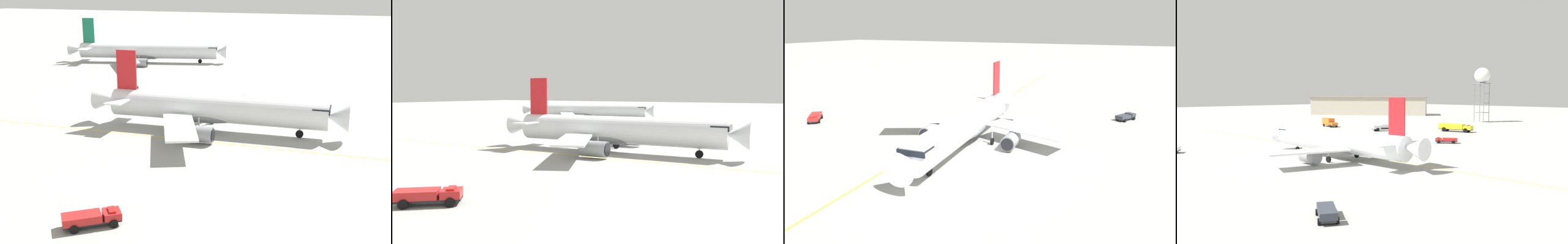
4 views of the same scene
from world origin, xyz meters
The scene contains 6 objects.
ground_plane centered at (0.00, 0.00, 0.00)m, with size 600.00×600.00×0.00m, color #9E9E99.
airliner_main centered at (-3.13, 0.79, 3.20)m, with size 31.11×38.56×11.46m.
airliner_secondary centered at (54.14, 40.00, 3.02)m, with size 37.04×43.54×12.20m.
baggage_truck_truck centered at (18.35, 26.29, 0.72)m, with size 3.69×4.58×1.22m.
ops_pickup_truck centered at (-36.15, 0.98, 0.81)m, with size 4.75×5.19×1.41m.
taxiway_centreline centered at (-9.00, 4.85, 0.00)m, with size 6.26×160.02×0.01m.
Camera 2 is at (-56.35, -25.88, 9.07)m, focal length 36.09 mm.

